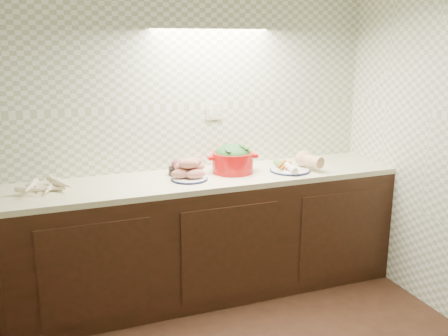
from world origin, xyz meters
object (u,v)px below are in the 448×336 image
object	(u,v)px
parsnip_pile	(42,187)
veg_plate	(297,163)
onion_bowl	(179,169)
dutch_oven	(233,159)
sweet_potato_plate	(189,171)

from	to	relation	value
parsnip_pile	veg_plate	xyz separation A→B (m)	(1.81, -0.09, 0.02)
onion_bowl	dutch_oven	world-z (taller)	dutch_oven
parsnip_pile	sweet_potato_plate	world-z (taller)	sweet_potato_plate
sweet_potato_plate	parsnip_pile	bearing A→B (deg)	175.87
sweet_potato_plate	veg_plate	world-z (taller)	sweet_potato_plate
veg_plate	sweet_potato_plate	bearing A→B (deg)	178.40
dutch_oven	veg_plate	distance (m)	0.49
parsnip_pile	sweet_potato_plate	distance (m)	0.98
parsnip_pile	dutch_oven	world-z (taller)	dutch_oven
sweet_potato_plate	veg_plate	size ratio (longest dim) A/B	0.72
sweet_potato_plate	onion_bowl	xyz separation A→B (m)	(-0.03, 0.15, -0.02)
parsnip_pile	dutch_oven	bearing A→B (deg)	0.27
sweet_potato_plate	dutch_oven	size ratio (longest dim) A/B	0.71
parsnip_pile	dutch_oven	distance (m)	1.33
parsnip_pile	dutch_oven	size ratio (longest dim) A/B	1.17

